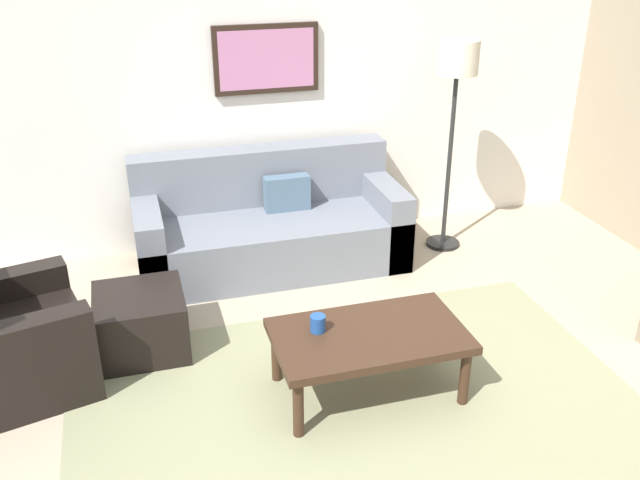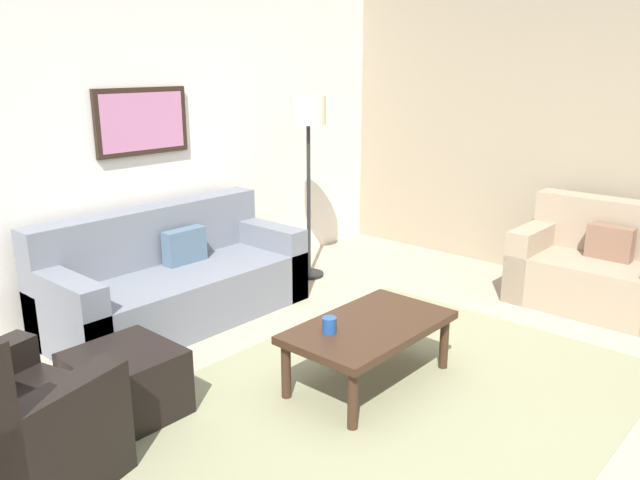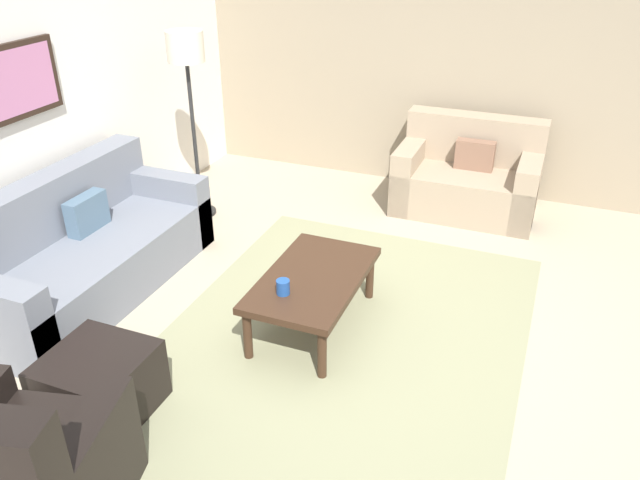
% 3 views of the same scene
% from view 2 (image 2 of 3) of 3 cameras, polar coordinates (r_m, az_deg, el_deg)
% --- Properties ---
extents(ground_plane, '(8.00, 8.00, 0.00)m').
position_cam_2_polar(ground_plane, '(3.98, 6.42, -14.32)').
color(ground_plane, tan).
extents(rear_partition, '(6.00, 0.12, 2.80)m').
position_cam_2_polar(rear_partition, '(5.39, -16.55, 8.89)').
color(rear_partition, silver).
rests_on(rear_partition, ground_plane).
extents(stone_feature_panel, '(0.12, 5.20, 2.80)m').
position_cam_2_polar(stone_feature_panel, '(6.19, 23.31, 9.08)').
color(stone_feature_panel, gray).
rests_on(stone_feature_panel, ground_plane).
extents(area_rug, '(3.25, 2.39, 0.01)m').
position_cam_2_polar(area_rug, '(3.98, 6.43, -14.27)').
color(area_rug, gray).
rests_on(area_rug, ground_plane).
extents(couch_main, '(2.07, 0.90, 0.88)m').
position_cam_2_polar(couch_main, '(5.18, -13.40, -3.71)').
color(couch_main, slate).
rests_on(couch_main, ground_plane).
extents(couch_loveseat, '(0.81, 1.32, 0.88)m').
position_cam_2_polar(couch_loveseat, '(5.79, 24.24, -2.54)').
color(couch_loveseat, gray).
rests_on(couch_loveseat, ground_plane).
extents(ottoman, '(0.56, 0.56, 0.40)m').
position_cam_2_polar(ottoman, '(3.89, -17.25, -12.37)').
color(ottoman, black).
rests_on(ottoman, ground_plane).
extents(coffee_table, '(1.10, 0.64, 0.41)m').
position_cam_2_polar(coffee_table, '(4.02, 4.50, -8.21)').
color(coffee_table, '#382316').
rests_on(coffee_table, ground_plane).
extents(cup, '(0.09, 0.09, 0.10)m').
position_cam_2_polar(cup, '(3.83, 0.85, -7.74)').
color(cup, '#1E478C').
rests_on(cup, coffee_table).
extents(lamp_standing, '(0.32, 0.32, 1.71)m').
position_cam_2_polar(lamp_standing, '(5.79, -1.07, 10.05)').
color(lamp_standing, black).
rests_on(lamp_standing, ground_plane).
extents(framed_artwork, '(0.83, 0.04, 0.53)m').
position_cam_2_polar(framed_artwork, '(5.32, -15.84, 10.32)').
color(framed_artwork, black).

